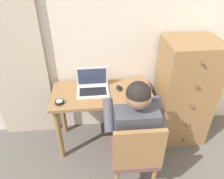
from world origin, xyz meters
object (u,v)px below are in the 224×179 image
(person_seated, at_px, (133,125))
(laptop, at_px, (93,86))
(computer_mouse, at_px, (119,88))
(desk, at_px, (102,102))
(chair, at_px, (135,154))
(desk_clock, at_px, (59,102))
(dresser, at_px, (184,93))
(coffee_mug, at_px, (138,94))

(person_seated, bearing_deg, laptop, 122.96)
(person_seated, relative_size, laptop, 3.52)
(laptop, xyz_separation_m, computer_mouse, (0.29, -0.01, -0.04))
(person_seated, distance_m, laptop, 0.65)
(desk, bearing_deg, chair, -69.26)
(computer_mouse, xyz_separation_m, desk_clock, (-0.63, -0.20, -0.00))
(laptop, bearing_deg, person_seated, -57.04)
(person_seated, height_order, laptop, person_seated)
(desk_clock, bearing_deg, computer_mouse, 17.59)
(desk_clock, bearing_deg, desk, 19.02)
(dresser, bearing_deg, laptop, 179.00)
(dresser, height_order, laptop, dresser)
(dresser, height_order, person_seated, dresser)
(desk_clock, bearing_deg, coffee_mug, 0.89)
(desk, height_order, chair, chair)
(desk_clock, distance_m, coffee_mug, 0.80)
(desk_clock, relative_size, coffee_mug, 0.75)
(chair, distance_m, computer_mouse, 0.76)
(chair, height_order, computer_mouse, chair)
(dresser, height_order, coffee_mug, dresser)
(desk, relative_size, desk_clock, 11.97)
(coffee_mug, bearing_deg, desk_clock, -179.11)
(chair, bearing_deg, desk, 110.74)
(laptop, bearing_deg, dresser, -1.00)
(desk, xyz_separation_m, person_seated, (0.26, -0.49, 0.09))
(dresser, relative_size, coffee_mug, 10.47)
(laptop, xyz_separation_m, desk_clock, (-0.34, -0.20, -0.04))
(desk, distance_m, dresser, 0.94)
(dresser, xyz_separation_m, person_seated, (-0.69, -0.52, 0.05))
(laptop, bearing_deg, coffee_mug, -22.63)
(laptop, bearing_deg, desk_clock, -148.89)
(laptop, distance_m, computer_mouse, 0.29)
(dresser, relative_size, laptop, 3.66)
(chair, bearing_deg, dresser, 45.76)
(chair, xyz_separation_m, computer_mouse, (-0.06, 0.72, 0.24))
(person_seated, relative_size, desk_clock, 13.40)
(desk, xyz_separation_m, desk_clock, (-0.43, -0.15, 0.14))
(desk_clock, bearing_deg, laptop, 31.11)
(desk_clock, bearing_deg, person_seated, -26.05)
(dresser, distance_m, laptop, 1.05)
(dresser, xyz_separation_m, coffee_mug, (-0.58, -0.17, 0.14))
(desk, xyz_separation_m, laptop, (-0.10, 0.05, 0.18))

